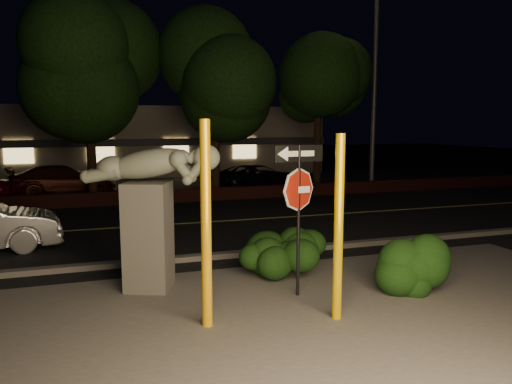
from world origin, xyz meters
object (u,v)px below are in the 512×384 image
yellow_pole_left (206,226)px  streetlight (372,48)px  signpost (299,190)px  parked_car_darkred (63,180)px  parked_car_dark (257,177)px  yellow_pole_right (339,229)px  sculpture (150,201)px

yellow_pole_left → streetlight: 17.08m
signpost → streetlight: (8.53, 11.92, 4.41)m
parked_car_darkred → parked_car_dark: parked_car_darkred is taller
yellow_pole_left → streetlight: (10.35, 12.73, 4.76)m
yellow_pole_right → streetlight: streetlight is taller
signpost → streetlight: 15.31m
yellow_pole_left → parked_car_dark: size_ratio=0.73×
yellow_pole_right → sculpture: size_ratio=1.08×
sculpture → parked_car_darkred: size_ratio=0.61×
parked_car_dark → yellow_pole_right: bearing=144.8°
streetlight → signpost: bearing=-134.0°
signpost → sculpture: 2.70m
sculpture → parked_car_dark: sculpture is taller
sculpture → streetlight: 16.01m
yellow_pole_right → parked_car_darkred: (-4.72, 15.98, -0.82)m
streetlight → parked_car_dark: streetlight is taller
yellow_pole_right → parked_car_dark: size_ratio=0.68×
signpost → streetlight: size_ratio=0.25×
sculpture → streetlight: (10.94, 10.72, 4.66)m
sculpture → streetlight: bearing=66.3°
yellow_pole_left → sculpture: bearing=106.2°
yellow_pole_left → parked_car_darkred: (-2.74, 15.62, -0.92)m
signpost → parked_car_darkred: bearing=103.2°
yellow_pole_left → signpost: size_ratio=1.16×
signpost → sculpture: same height
yellow_pole_left → yellow_pole_right: size_ratio=1.07×
streetlight → parked_car_dark: size_ratio=2.50×
streetlight → parked_car_darkred: (-13.09, 2.89, -5.68)m
yellow_pole_right → streetlight: bearing=57.4°
streetlight → parked_car_darkred: 14.56m
sculpture → yellow_pole_right: bearing=-20.7°
yellow_pole_left → parked_car_dark: bearing=68.8°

